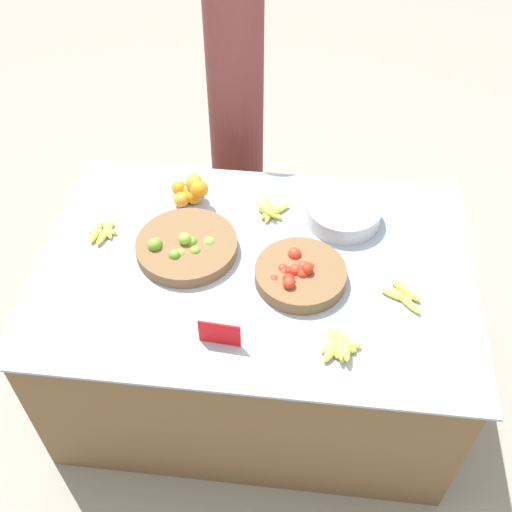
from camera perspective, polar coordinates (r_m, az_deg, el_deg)
ground_plane at (r=3.05m, az=0.00°, el=-11.00°), size 12.00×12.00×0.00m
market_table at (r=2.73m, az=0.00°, el=-6.49°), size 1.76×1.20×0.79m
lime_bowl at (r=2.47m, az=-6.67°, el=0.93°), size 0.42×0.42×0.10m
tomato_basket at (r=2.35m, az=4.16°, el=-1.74°), size 0.36×0.36×0.10m
orange_pile at (r=2.69m, az=-6.18°, el=6.19°), size 0.18×0.15×0.14m
metal_bowl at (r=2.61m, az=8.33°, el=4.05°), size 0.32×0.32×0.08m
price_sign at (r=2.14m, az=-3.49°, el=-7.40°), size 0.15×0.02×0.11m
banana_bunch_middle_right at (r=2.62m, az=-14.39°, el=2.22°), size 0.13×0.16×0.03m
banana_bunch_back_center at (r=2.62m, az=1.41°, el=4.35°), size 0.17×0.15×0.05m
banana_bunch_front_left at (r=2.16m, az=7.91°, el=-8.57°), size 0.15×0.17×0.05m
banana_bunch_front_center at (r=2.37m, az=13.87°, el=-3.56°), size 0.16×0.18×0.03m
vendor_person at (r=3.18m, az=-1.88°, el=12.39°), size 0.28×0.28×1.69m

